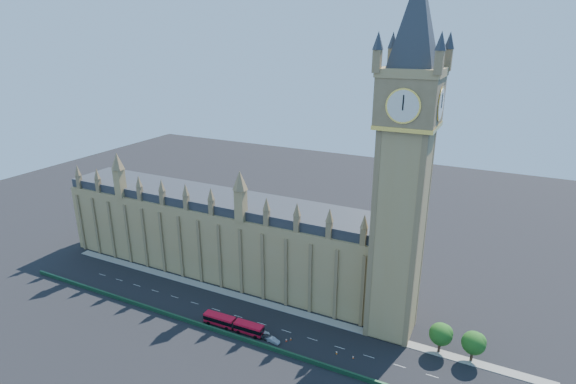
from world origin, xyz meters
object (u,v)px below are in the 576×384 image
at_px(car_silver, 273,340).
at_px(car_white, 262,332).
at_px(car_grey, 269,338).
at_px(red_bus, 233,324).

height_order(car_silver, car_white, car_silver).
bearing_deg(car_silver, car_grey, 84.79).
bearing_deg(car_white, red_bus, 100.44).
bearing_deg(car_grey, car_white, 62.87).
distance_m(red_bus, car_grey, 11.47).
height_order(red_bus, car_grey, red_bus).
bearing_deg(car_white, car_grey, -115.28).
distance_m(car_silver, car_white, 4.57).
height_order(red_bus, car_silver, red_bus).
bearing_deg(red_bus, car_grey, -0.98).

